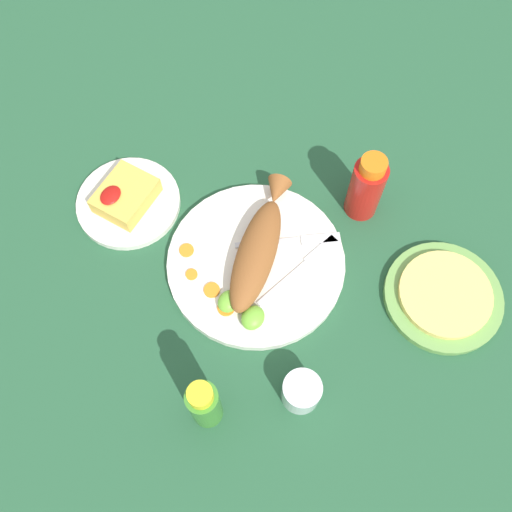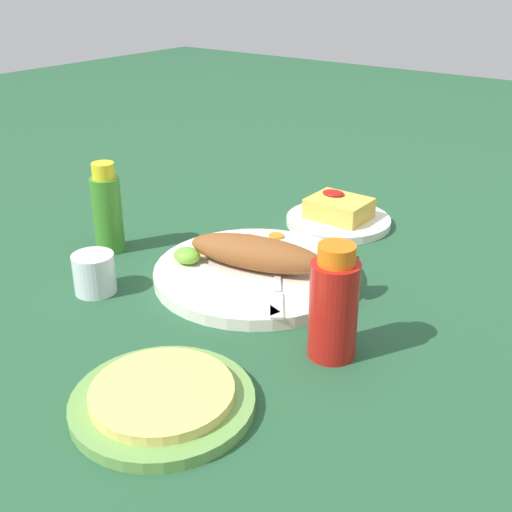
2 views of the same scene
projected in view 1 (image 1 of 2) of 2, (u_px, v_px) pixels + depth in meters
ground_plane at (256, 265)px, 1.01m from camera, size 4.00×4.00×0.00m
main_plate at (256, 263)px, 1.00m from camera, size 0.31×0.31×0.02m
fried_fish at (259, 247)px, 0.98m from camera, size 0.27×0.11×0.05m
fork_near at (296, 241)px, 1.01m from camera, size 0.12×0.16×0.00m
fork_far at (303, 266)px, 0.99m from camera, size 0.18×0.07×0.00m
carrot_slice_near at (187, 250)px, 1.00m from camera, size 0.03×0.03×0.00m
carrot_slice_mid at (192, 274)px, 0.98m from camera, size 0.02×0.02×0.00m
carrot_slice_far at (212, 290)px, 0.97m from camera, size 0.03×0.03×0.00m
carrot_slice_extra at (225, 307)px, 0.96m from camera, size 0.03×0.03×0.00m
lime_wedge_main at (230, 302)px, 0.95m from camera, size 0.04×0.04×0.02m
lime_wedge_side at (253, 318)px, 0.94m from camera, size 0.04×0.04×0.02m
hot_sauce_bottle_red at (366, 187)px, 1.00m from camera, size 0.06×0.06×0.15m
hot_sauce_bottle_green at (204, 404)px, 0.84m from camera, size 0.05×0.05×0.15m
salt_cup at (301, 392)px, 0.89m from camera, size 0.06×0.06×0.06m
side_plate_fries at (129, 203)px, 1.06m from camera, size 0.19×0.19×0.01m
fries_pile at (125, 196)px, 1.03m from camera, size 0.11×0.09×0.04m
tortilla_plate at (443, 297)px, 0.98m from camera, size 0.20×0.20×0.01m
tortilla_stack at (445, 294)px, 0.97m from camera, size 0.16×0.16×0.01m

